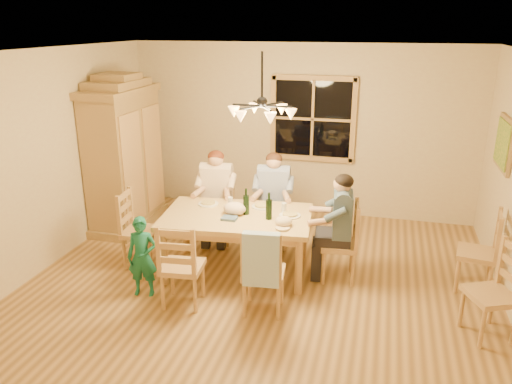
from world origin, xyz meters
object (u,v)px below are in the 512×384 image
(chair_far_right, at_px, (273,224))
(adult_plaid_man, at_px, (274,188))
(chair_near_left, at_px, (183,279))
(chair_end_left, at_px, (142,242))
(chair_far_left, at_px, (217,221))
(wine_bottle_a, at_px, (246,201))
(chair_spare_back, at_px, (474,265))
(chair_near_right, at_px, (264,285))
(adult_slate_man, at_px, (341,214))
(child, at_px, (142,257))
(wine_bottle_b, at_px, (269,206))
(dining_table, at_px, (237,222))
(armoire, at_px, (125,158))
(adult_woman, at_px, (216,185))
(chair_end_right, at_px, (338,255))
(chair_spare_front, at_px, (489,309))
(chandelier, at_px, (262,111))

(chair_far_right, distance_m, adult_plaid_man, 0.54)
(chair_near_left, bearing_deg, chair_end_left, 133.26)
(chair_far_left, distance_m, wine_bottle_a, 1.17)
(chair_far_left, relative_size, chair_spare_back, 1.00)
(chair_far_right, distance_m, chair_end_left, 1.81)
(chair_near_right, height_order, wine_bottle_a, wine_bottle_a)
(adult_slate_man, height_order, child, adult_slate_man)
(wine_bottle_b, bearing_deg, dining_table, 175.32)
(armoire, bearing_deg, chair_near_right, -35.36)
(chair_near_left, height_order, adult_slate_man, adult_slate_man)
(dining_table, height_order, chair_near_left, chair_near_left)
(chair_far_right, relative_size, chair_near_left, 1.00)
(adult_woman, relative_size, adult_plaid_man, 1.00)
(chair_end_left, distance_m, chair_spare_back, 4.07)
(dining_table, xyz_separation_m, chair_near_left, (-0.36, -0.89, -0.36))
(armoire, relative_size, chair_end_right, 2.32)
(adult_plaid_man, height_order, chair_spare_back, adult_plaid_man)
(chair_far_right, distance_m, chair_spare_front, 2.99)
(dining_table, height_order, wine_bottle_a, wine_bottle_a)
(chair_near_right, relative_size, child, 1.05)
(adult_plaid_man, bearing_deg, chair_spare_back, 160.73)
(chair_end_right, bearing_deg, adult_slate_man, -0.00)
(armoire, xyz_separation_m, child, (1.19, -1.87, -0.58))
(wine_bottle_a, bearing_deg, chair_spare_front, -15.06)
(wine_bottle_b, bearing_deg, child, -148.53)
(chair_spare_back, bearing_deg, chair_far_left, 90.05)
(chair_near_right, bearing_deg, wine_bottle_a, 111.00)
(chandelier, distance_m, adult_woman, 1.81)
(armoire, relative_size, wine_bottle_a, 6.97)
(dining_table, height_order, adult_woman, adult_woman)
(wine_bottle_a, height_order, chair_spare_back, wine_bottle_a)
(chandelier, relative_size, chair_spare_front, 0.78)
(dining_table, distance_m, chair_spare_back, 2.84)
(chair_far_left, distance_m, chair_spare_front, 3.65)
(chair_far_left, xyz_separation_m, chair_end_left, (-0.70, -0.93, 0.00))
(adult_woman, height_order, wine_bottle_b, adult_woman)
(chair_far_right, relative_size, adult_woman, 1.13)
(chair_near_right, distance_m, adult_woman, 2.00)
(chandelier, distance_m, chair_end_right, 2.01)
(adult_woman, distance_m, wine_bottle_a, 0.99)
(adult_plaid_man, bearing_deg, chair_end_left, 27.98)
(child, bearing_deg, armoire, 112.17)
(child, xyz_separation_m, chair_spare_front, (3.68, 0.14, -0.17))
(child, bearing_deg, chair_end_left, 107.87)
(dining_table, xyz_separation_m, adult_plaid_man, (0.26, 0.88, 0.18))
(chair_near_right, height_order, adult_woman, adult_woman)
(chair_far_right, height_order, wine_bottle_b, wine_bottle_b)
(chair_near_right, relative_size, adult_woman, 1.13)
(adult_slate_man, bearing_deg, wine_bottle_a, 88.23)
(chair_near_right, bearing_deg, chair_spare_back, 19.41)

